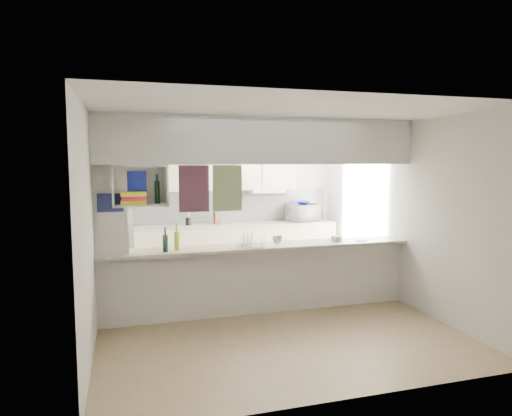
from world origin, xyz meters
name	(u,v)px	position (x,y,z in m)	size (l,w,h in m)	color
floor	(260,312)	(0.00, 0.00, 0.00)	(4.80, 4.80, 0.00)	#988058
ceiling	(261,118)	(0.00, 0.00, 2.60)	(4.80, 4.80, 0.00)	white
wall_back	(223,202)	(0.00, 2.40, 1.30)	(4.20, 4.20, 0.00)	silver
wall_left	(94,223)	(-2.10, 0.00, 1.30)	(4.80, 4.80, 0.00)	silver
wall_right	(398,212)	(2.10, 0.00, 1.30)	(4.80, 4.80, 0.00)	silver
servery_partition	(248,190)	(-0.17, 0.00, 1.66)	(4.20, 0.50, 2.60)	silver
cubby_shelf	(139,189)	(-1.57, -0.06, 1.71)	(0.65, 0.35, 0.50)	white
kitchen_run	(235,229)	(0.16, 2.14, 0.83)	(3.60, 0.63, 2.24)	#EBE3C7
microwave	(303,212)	(1.48, 2.14, 1.08)	(0.57, 0.39, 0.32)	white
bowl	(303,203)	(1.47, 2.12, 1.27)	(0.25, 0.25, 0.06)	#0E1C9E
dish_rack	(251,240)	(-0.15, -0.05, 1.00)	(0.44, 0.38, 0.20)	silver
cup	(277,240)	(0.23, -0.03, 0.99)	(0.13, 0.13, 0.11)	white
wine_bottles	(171,241)	(-1.19, -0.05, 1.04)	(0.22, 0.15, 0.32)	black
plastic_tubs	(338,239)	(1.13, -0.02, 0.96)	(0.50, 0.18, 0.08)	silver
utensil_jar	(188,221)	(-0.67, 2.15, 0.99)	(0.10, 0.10, 0.14)	black
knife_block	(217,218)	(-0.15, 2.18, 1.02)	(0.10, 0.08, 0.20)	brown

